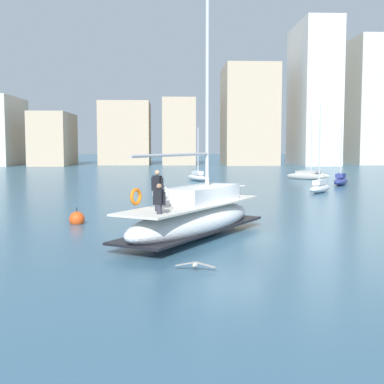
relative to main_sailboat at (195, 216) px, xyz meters
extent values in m
plane|color=#38607A|center=(1.71, -0.05, -0.91)|extent=(400.00, 400.00, 0.00)
ellipsoid|color=white|center=(-0.04, -0.06, -0.21)|extent=(7.10, 9.42, 1.40)
cube|color=black|center=(-0.04, -0.06, -0.53)|extent=(7.02, 9.27, 0.10)
cube|color=beige|center=(-0.04, -0.06, 0.53)|extent=(6.69, 8.91, 0.08)
cube|color=white|center=(0.34, 0.55, 0.92)|extent=(3.71, 4.56, 0.70)
cylinder|color=silver|center=(0.59, 0.96, 6.66)|extent=(0.16, 0.16, 12.19)
cylinder|color=#B7B7BC|center=(-0.92, -1.49, 2.69)|extent=(3.14, 4.96, 0.12)
cylinder|color=silver|center=(2.29, 3.69, 1.04)|extent=(0.80, 0.53, 0.06)
torus|color=orange|center=(-2.43, -1.69, 1.04)|extent=(0.49, 0.67, 0.70)
cylinder|color=#33333D|center=(-1.56, -2.51, 0.97)|extent=(0.20, 0.20, 0.80)
cube|color=black|center=(-1.56, -2.51, 1.65)|extent=(0.38, 0.34, 0.56)
sphere|color=tan|center=(-1.56, -2.51, 2.04)|extent=(0.20, 0.20, 0.20)
cylinder|color=black|center=(-1.74, -2.40, 1.60)|extent=(0.09, 0.09, 0.50)
cylinder|color=black|center=(-1.37, -2.63, 1.60)|extent=(0.09, 0.09, 0.50)
cylinder|color=#33333D|center=(-1.47, -3.41, 0.74)|extent=(0.20, 0.20, 0.35)
cube|color=black|center=(-1.47, -3.41, 1.20)|extent=(0.38, 0.34, 0.56)
sphere|color=#9E7051|center=(-1.47, -3.41, 1.59)|extent=(0.20, 0.20, 0.20)
cylinder|color=black|center=(-1.66, -3.30, 1.15)|extent=(0.09, 0.09, 0.50)
cylinder|color=black|center=(-1.28, -3.53, 1.15)|extent=(0.09, 0.09, 0.50)
torus|color=silver|center=(-1.43, -2.31, 1.19)|extent=(0.68, 0.45, 0.76)
ellipsoid|color=#B7B2A8|center=(15.62, 38.51, -0.55)|extent=(3.85, 3.24, 0.74)
ellipsoid|color=#B7B2A8|center=(14.54, 37.18, -0.55)|extent=(3.85, 3.24, 0.74)
cube|color=#B7B2A8|center=(15.08, 37.85, -0.08)|extent=(3.03, 2.91, 0.24)
cylinder|color=silver|center=(15.34, 37.63, 3.15)|extent=(0.12, 0.12, 6.22)
ellipsoid|color=silver|center=(11.53, 20.75, -0.58)|extent=(3.21, 3.94, 0.67)
cube|color=silver|center=(11.41, 20.59, -0.04)|extent=(1.48, 1.72, 0.40)
cylinder|color=silver|center=(11.35, 20.50, 3.08)|extent=(0.11, 0.11, 6.66)
ellipsoid|color=white|center=(1.96, 35.61, -0.57)|extent=(2.55, 4.35, 0.69)
cube|color=white|center=(2.04, 35.42, -0.02)|extent=(1.25, 1.83, 0.40)
cylinder|color=silver|center=(2.08, 35.32, 2.37)|extent=(0.12, 0.12, 5.19)
ellipsoid|color=navy|center=(15.98, 28.83, -0.54)|extent=(3.17, 4.59, 0.75)
cube|color=navy|center=(15.87, 28.63, 0.03)|extent=(1.51, 1.96, 0.40)
cylinder|color=silver|center=(15.81, 28.53, 2.48)|extent=(0.12, 0.12, 5.30)
ellipsoid|color=silver|center=(-0.27, -6.04, -0.73)|extent=(0.27, 0.39, 0.16)
sphere|color=silver|center=(-0.32, -6.23, -0.70)|extent=(0.11, 0.11, 0.11)
cone|color=gold|center=(-0.34, -6.29, -0.71)|extent=(0.06, 0.08, 0.04)
cube|color=#9E9993|center=(0.04, -6.12, -0.71)|extent=(0.65, 0.30, 0.16)
cube|color=#9E9993|center=(-0.59, -5.96, -0.71)|extent=(0.65, 0.30, 0.16)
sphere|color=#EA4C19|center=(-5.80, 4.13, -0.68)|extent=(0.79, 0.79, 0.79)
cylinder|color=black|center=(-5.80, 4.13, -0.38)|extent=(0.04, 0.04, 0.60)
cube|color=#C6AD8E|center=(-23.74, 81.53, 4.15)|extent=(6.82, 15.19, 10.13)
cube|color=#C6AD8E|center=(-10.02, 85.56, 5.35)|extent=(9.96, 12.02, 12.53)
cube|color=#C6AD8E|center=(0.79, 83.58, 5.65)|extent=(6.50, 10.28, 13.12)
cube|color=#C6AD8E|center=(14.89, 82.75, 8.84)|extent=(10.26, 13.63, 19.50)
cube|color=silver|center=(27.38, 81.08, 12.86)|extent=(6.93, 16.81, 27.54)
cube|color=beige|center=(39.69, 85.87, 11.71)|extent=(8.07, 17.44, 25.26)
camera|label=1|loc=(-1.09, -22.45, 3.10)|focal=48.99mm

